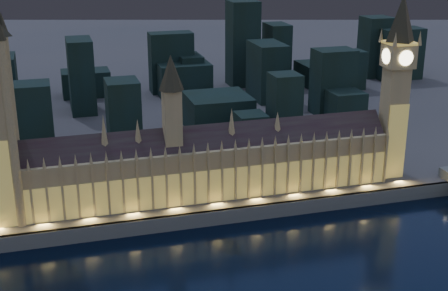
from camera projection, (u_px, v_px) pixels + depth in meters
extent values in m
plane|color=black|center=(247.00, 262.00, 287.09)|extent=(2000.00, 2000.00, 0.00)
cube|color=#3B3C3C|center=(114.00, 52.00, 757.91)|extent=(2000.00, 960.00, 8.00)
cube|color=#50544F|center=(222.00, 217.00, 323.01)|extent=(2000.00, 2.50, 8.00)
cube|color=#8A8154|center=(210.00, 170.00, 335.97)|extent=(200.11, 21.18, 28.00)
cube|color=#AC9744|center=(215.00, 186.00, 328.30)|extent=(200.00, 0.50, 18.00)
cube|color=black|center=(210.00, 141.00, 330.40)|extent=(200.09, 17.44, 16.26)
cube|color=#8A8154|center=(172.00, 120.00, 320.92)|extent=(9.00, 9.00, 32.00)
cone|color=black|center=(171.00, 72.00, 312.72)|extent=(13.00, 13.00, 18.00)
cube|color=#8A8154|center=(15.00, 199.00, 300.22)|extent=(1.20, 1.20, 28.00)
cone|color=#8A8154|center=(11.00, 166.00, 295.19)|extent=(2.00, 2.00, 6.00)
cube|color=#8A8154|center=(31.00, 197.00, 302.15)|extent=(1.20, 1.20, 28.00)
cone|color=#8A8154|center=(28.00, 164.00, 297.13)|extent=(2.00, 2.00, 6.00)
cube|color=#8A8154|center=(47.00, 196.00, 304.09)|extent=(1.20, 1.20, 28.00)
cone|color=#8A8154|center=(44.00, 163.00, 299.06)|extent=(2.00, 2.00, 6.00)
cube|color=#8A8154|center=(63.00, 194.00, 306.02)|extent=(1.20, 1.20, 28.00)
cone|color=#8A8154|center=(60.00, 161.00, 301.00)|extent=(2.00, 2.00, 6.00)
cube|color=#8A8154|center=(78.00, 192.00, 307.96)|extent=(1.20, 1.20, 28.00)
cone|color=#8A8154|center=(75.00, 160.00, 302.93)|extent=(2.00, 2.00, 6.00)
cube|color=#8A8154|center=(93.00, 191.00, 309.90)|extent=(1.20, 1.20, 28.00)
cone|color=#8A8154|center=(91.00, 158.00, 304.87)|extent=(2.00, 2.00, 6.00)
cube|color=#8A8154|center=(108.00, 189.00, 311.83)|extent=(1.20, 1.20, 28.00)
cone|color=#8A8154|center=(106.00, 157.00, 306.81)|extent=(2.00, 2.00, 6.00)
cube|color=#8A8154|center=(123.00, 187.00, 313.77)|extent=(1.20, 1.20, 28.00)
cone|color=#8A8154|center=(121.00, 155.00, 308.74)|extent=(2.00, 2.00, 6.00)
cube|color=#8A8154|center=(138.00, 186.00, 315.70)|extent=(1.20, 1.20, 28.00)
cone|color=#8A8154|center=(136.00, 154.00, 310.68)|extent=(2.00, 2.00, 6.00)
cube|color=#8A8154|center=(152.00, 184.00, 317.64)|extent=(1.20, 1.20, 28.00)
cone|color=#8A8154|center=(151.00, 153.00, 312.61)|extent=(2.00, 2.00, 6.00)
cube|color=#8A8154|center=(167.00, 183.00, 319.57)|extent=(1.20, 1.20, 28.00)
cone|color=#8A8154|center=(165.00, 151.00, 314.55)|extent=(2.00, 2.00, 6.00)
cube|color=#8A8154|center=(181.00, 181.00, 321.51)|extent=(1.20, 1.20, 28.00)
cone|color=#8A8154|center=(180.00, 150.00, 316.48)|extent=(2.00, 2.00, 6.00)
cube|color=#8A8154|center=(195.00, 180.00, 323.44)|extent=(1.20, 1.20, 28.00)
cone|color=#8A8154|center=(194.00, 148.00, 318.42)|extent=(2.00, 2.00, 6.00)
cube|color=#8A8154|center=(208.00, 178.00, 325.38)|extent=(1.20, 1.20, 28.00)
cone|color=#8A8154|center=(208.00, 147.00, 320.35)|extent=(2.00, 2.00, 6.00)
cube|color=#8A8154|center=(222.00, 177.00, 327.32)|extent=(1.20, 1.20, 28.00)
cone|color=#8A8154|center=(222.00, 146.00, 322.29)|extent=(2.00, 2.00, 6.00)
cube|color=#8A8154|center=(236.00, 175.00, 329.25)|extent=(1.20, 1.20, 28.00)
cone|color=#8A8154|center=(235.00, 145.00, 324.23)|extent=(2.00, 2.00, 6.00)
cube|color=#8A8154|center=(249.00, 174.00, 331.19)|extent=(1.20, 1.20, 28.00)
cone|color=#8A8154|center=(249.00, 143.00, 326.16)|extent=(2.00, 2.00, 6.00)
cube|color=#8A8154|center=(262.00, 172.00, 333.12)|extent=(1.20, 1.20, 28.00)
cone|color=#8A8154|center=(262.00, 142.00, 328.10)|extent=(2.00, 2.00, 6.00)
cube|color=#8A8154|center=(275.00, 171.00, 335.06)|extent=(1.20, 1.20, 28.00)
cone|color=#8A8154|center=(275.00, 141.00, 330.03)|extent=(2.00, 2.00, 6.00)
cube|color=#8A8154|center=(288.00, 170.00, 336.99)|extent=(1.20, 1.20, 28.00)
cone|color=#8A8154|center=(289.00, 140.00, 331.97)|extent=(2.00, 2.00, 6.00)
cube|color=#8A8154|center=(301.00, 168.00, 338.93)|extent=(1.20, 1.20, 28.00)
cone|color=#8A8154|center=(301.00, 138.00, 333.90)|extent=(2.00, 2.00, 6.00)
cube|color=#8A8154|center=(313.00, 167.00, 340.86)|extent=(1.20, 1.20, 28.00)
cone|color=#8A8154|center=(314.00, 137.00, 335.84)|extent=(2.00, 2.00, 6.00)
cube|color=#8A8154|center=(326.00, 166.00, 342.80)|extent=(1.20, 1.20, 28.00)
cone|color=#8A8154|center=(327.00, 136.00, 337.77)|extent=(2.00, 2.00, 6.00)
cube|color=#8A8154|center=(338.00, 164.00, 344.73)|extent=(1.20, 1.20, 28.00)
cone|color=#8A8154|center=(339.00, 135.00, 339.71)|extent=(2.00, 2.00, 6.00)
cube|color=#8A8154|center=(350.00, 163.00, 346.67)|extent=(1.20, 1.20, 28.00)
cone|color=#8A8154|center=(352.00, 134.00, 341.65)|extent=(2.00, 2.00, 6.00)
cube|color=#8A8154|center=(362.00, 162.00, 348.61)|extent=(1.20, 1.20, 28.00)
cone|color=#8A8154|center=(364.00, 132.00, 343.58)|extent=(2.00, 2.00, 6.00)
cube|color=#8A8154|center=(374.00, 160.00, 350.54)|extent=(1.20, 1.20, 28.00)
cone|color=#8A8154|center=(376.00, 131.00, 345.52)|extent=(2.00, 2.00, 6.00)
cube|color=#8A8154|center=(386.00, 159.00, 352.48)|extent=(1.20, 1.20, 28.00)
cone|color=#8A8154|center=(388.00, 130.00, 347.45)|extent=(2.00, 2.00, 6.00)
cone|color=#8A8154|center=(104.00, 131.00, 312.75)|extent=(4.40, 4.40, 18.00)
cone|color=#8A8154|center=(138.00, 132.00, 317.85)|extent=(4.40, 4.40, 14.00)
cone|color=#8A8154|center=(232.00, 123.00, 330.59)|extent=(4.40, 4.40, 16.00)
cone|color=#8A8154|center=(277.00, 122.00, 338.04)|extent=(4.40, 4.40, 12.00)
cylinder|color=#8A8154|center=(12.00, 138.00, 290.08)|extent=(4.40, 4.40, 90.49)
cylinder|color=#8A8154|center=(13.00, 124.00, 310.06)|extent=(4.40, 4.40, 90.49)
cone|color=black|center=(2.00, 22.00, 293.60)|extent=(5.20, 5.20, 10.00)
cube|color=#8A8154|center=(392.00, 122.00, 358.47)|extent=(12.66, 12.66, 64.20)
cube|color=#AC9744|center=(397.00, 142.00, 356.15)|extent=(12.00, 0.50, 44.00)
cube|color=#8A8154|center=(399.00, 55.00, 345.81)|extent=(15.00, 15.00, 13.07)
cube|color=#F2C64C|center=(400.00, 43.00, 343.47)|extent=(15.75, 15.75, 1.20)
cone|color=black|center=(402.00, 18.00, 339.02)|extent=(18.00, 18.00, 26.00)
cylinder|color=#FFF2BF|center=(406.00, 58.00, 338.77)|extent=(8.40, 0.50, 8.40)
cylinder|color=#FFF2BF|center=(391.00, 53.00, 352.85)|extent=(8.40, 0.50, 8.40)
cylinder|color=#FFF2BF|center=(386.00, 56.00, 343.78)|extent=(0.50, 8.40, 8.40)
cylinder|color=#FFF2BF|center=(411.00, 55.00, 347.83)|extent=(0.50, 8.40, 8.40)
cone|color=#8A8154|center=(395.00, 39.00, 333.59)|extent=(2.60, 2.60, 8.00)
cone|color=#8A8154|center=(381.00, 35.00, 347.21)|extent=(2.60, 2.60, 8.00)
cone|color=#8A8154|center=(420.00, 38.00, 337.51)|extent=(2.60, 2.60, 8.00)
cone|color=#8A8154|center=(405.00, 34.00, 351.13)|extent=(2.60, 2.60, 8.00)
cube|color=black|center=(251.00, 130.00, 411.06)|extent=(19.03, 19.80, 23.01)
cube|color=black|center=(399.00, 53.00, 598.78)|extent=(42.59, 22.95, 48.57)
cube|color=black|center=(284.00, 106.00, 425.01)|extent=(19.65, 20.18, 45.43)
cube|color=black|center=(190.00, 73.00, 550.38)|extent=(19.44, 30.73, 33.36)
cube|color=black|center=(171.00, 62.00, 549.03)|extent=(37.76, 19.44, 52.47)
cube|color=black|center=(81.00, 76.00, 487.14)|extent=(18.99, 34.57, 57.65)
cube|color=black|center=(123.00, 113.00, 410.62)|extent=(21.11, 25.14, 44.67)
cube|color=black|center=(22.00, 117.00, 404.66)|extent=(38.19, 23.57, 43.67)
cube|color=black|center=(323.00, 73.00, 581.76)|extent=(43.78, 39.06, 19.87)
cube|color=black|center=(5.00, 76.00, 535.16)|extent=(19.72, 40.72, 35.39)
cube|color=black|center=(183.00, 79.00, 542.39)|extent=(44.53, 36.65, 28.34)
cube|color=black|center=(86.00, 83.00, 540.24)|extent=(40.45, 27.15, 22.10)
cube|color=black|center=(267.00, 71.00, 525.12)|extent=(24.63, 41.01, 47.92)
cube|color=black|center=(218.00, 112.00, 447.92)|extent=(44.15, 42.43, 25.27)
cube|color=black|center=(333.00, 82.00, 482.42)|extent=(30.39, 22.61, 50.72)
cube|color=black|center=(348.00, 70.00, 561.41)|extent=(28.33, 19.81, 34.55)
cube|color=black|center=(343.00, 105.00, 469.86)|extent=(24.83, 31.49, 23.30)
cube|color=black|center=(277.00, 53.00, 582.54)|extent=(19.19, 29.53, 54.87)
cube|color=black|center=(243.00, 44.00, 568.64)|extent=(26.00, 26.00, 76.92)
cube|color=black|center=(375.00, 47.00, 607.22)|extent=(26.00, 26.00, 57.80)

